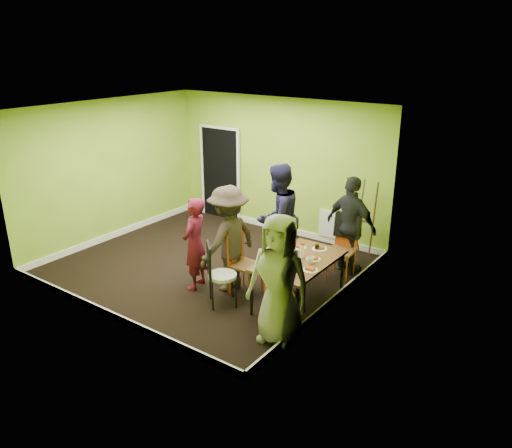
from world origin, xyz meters
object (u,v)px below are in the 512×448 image
(orange_bottle, at_px, (302,251))
(person_front_end, at_px, (279,280))
(easel, at_px, (362,219))
(chair_left_near, at_px, (241,258))
(chair_front_end, at_px, (280,292))
(chair_back_end, at_px, (346,232))
(person_standing, at_px, (195,244))
(person_left_near, at_px, (228,239))
(person_back_end, at_px, (351,225))
(blue_bottle, at_px, (297,266))
(person_left_far, at_px, (278,218))
(chair_bentwood, at_px, (218,271))
(chair_left_far, at_px, (278,249))
(dining_table, at_px, (299,263))
(thermos, at_px, (302,251))

(orange_bottle, height_order, person_front_end, person_front_end)
(easel, height_order, orange_bottle, easel)
(chair_left_near, xyz_separation_m, chair_front_end, (1.08, -0.54, -0.04))
(chair_back_end, height_order, person_standing, person_standing)
(chair_left_near, relative_size, person_left_near, 0.60)
(easel, height_order, person_standing, easel)
(orange_bottle, xyz_separation_m, person_left_near, (-1.10, -0.43, 0.08))
(easel, distance_m, person_back_end, 0.67)
(blue_bottle, bearing_deg, chair_back_end, 93.73)
(chair_left_near, relative_size, orange_bottle, 12.86)
(chair_front_end, height_order, person_back_end, person_back_end)
(chair_front_end, relative_size, person_standing, 0.64)
(chair_back_end, distance_m, person_left_far, 1.20)
(chair_left_near, height_order, person_standing, person_standing)
(chair_back_end, distance_m, person_standing, 2.59)
(orange_bottle, height_order, person_standing, person_standing)
(chair_bentwood, height_order, person_front_end, person_front_end)
(chair_left_far, distance_m, easel, 1.75)
(blue_bottle, xyz_separation_m, person_left_far, (-1.17, 1.28, 0.10))
(chair_left_near, height_order, person_left_far, person_left_far)
(chair_left_near, bearing_deg, orange_bottle, 113.59)
(dining_table, bearing_deg, person_left_far, 137.48)
(person_front_end, bearing_deg, dining_table, 99.63)
(dining_table, xyz_separation_m, orange_bottle, (-0.09, 0.22, 0.10))
(dining_table, height_order, chair_left_near, chair_left_near)
(person_front_end, bearing_deg, chair_bentwood, 161.95)
(person_front_end, bearing_deg, orange_bottle, 100.69)
(easel, distance_m, person_left_far, 1.64)
(chair_left_far, height_order, chair_back_end, chair_back_end)
(person_standing, bearing_deg, chair_bentwood, 55.41)
(orange_bottle, bearing_deg, person_back_end, 81.39)
(chair_front_end, relative_size, person_left_far, 0.51)
(chair_left_far, relative_size, thermos, 4.21)
(person_left_far, xyz_separation_m, person_front_end, (1.25, -1.88, -0.06))
(chair_front_end, xyz_separation_m, person_left_near, (-1.30, 0.51, 0.32))
(chair_left_far, distance_m, chair_front_end, 1.67)
(dining_table, distance_m, person_left_far, 1.34)
(chair_back_end, xyz_separation_m, thermos, (-0.09, -1.34, 0.10))
(chair_bentwood, height_order, person_back_end, person_back_end)
(chair_back_end, distance_m, easel, 0.76)
(easel, bearing_deg, thermos, -90.86)
(chair_left_near, relative_size, person_back_end, 0.61)
(person_back_end, xyz_separation_m, person_front_end, (0.16, -2.52, 0.04))
(chair_bentwood, bearing_deg, blue_bottle, 58.97)
(chair_left_near, xyz_separation_m, chair_back_end, (1.04, 1.61, 0.17))
(person_standing, bearing_deg, person_back_end, 123.62)
(chair_left_far, distance_m, person_left_far, 0.53)
(person_back_end, bearing_deg, person_front_end, 106.63)
(chair_left_far, height_order, thermos, thermos)
(chair_bentwood, distance_m, person_front_end, 1.35)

